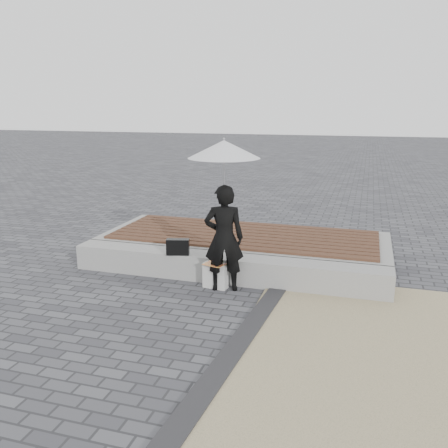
# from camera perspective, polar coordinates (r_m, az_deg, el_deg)

# --- Properties ---
(ground) EXTENTS (80.00, 80.00, 0.00)m
(ground) POSITION_cam_1_polar(r_m,az_deg,el_deg) (6.11, -4.35, -11.77)
(ground) COLOR #4F4F54
(ground) RESTS_ON ground
(edging_band) EXTENTS (0.61, 5.20, 0.04)m
(edging_band) POSITION_cam_1_polar(r_m,az_deg,el_deg) (5.47, 1.29, -14.80)
(edging_band) COLOR #29292B
(edging_band) RESTS_ON ground
(seating_ledge) EXTENTS (5.00, 0.45, 0.40)m
(seating_ledge) POSITION_cam_1_polar(r_m,az_deg,el_deg) (7.44, 0.07, -5.26)
(seating_ledge) COLOR #969591
(seating_ledge) RESTS_ON ground
(timber_platform) EXTENTS (5.00, 2.00, 0.40)m
(timber_platform) POSITION_cam_1_polar(r_m,az_deg,el_deg) (8.54, 2.40, -2.71)
(timber_platform) COLOR gray
(timber_platform) RESTS_ON ground
(timber_decking) EXTENTS (4.60, 1.80, 0.04)m
(timber_decking) POSITION_cam_1_polar(r_m,az_deg,el_deg) (8.48, 2.42, -1.29)
(timber_decking) COLOR brown
(timber_decking) RESTS_ON timber_platform
(woman) EXTENTS (0.66, 0.52, 1.58)m
(woman) POSITION_cam_1_polar(r_m,az_deg,el_deg) (6.89, 0.00, -1.71)
(woman) COLOR black
(woman) RESTS_ON ground
(parasol) EXTENTS (1.01, 1.01, 1.30)m
(parasol) POSITION_cam_1_polar(r_m,az_deg,el_deg) (6.66, 0.00, 8.95)
(parasol) COLOR #ACABB0
(parasol) RESTS_ON ground
(handbag) EXTENTS (0.37, 0.21, 0.25)m
(handbag) POSITION_cam_1_polar(r_m,az_deg,el_deg) (7.42, -5.55, -2.75)
(handbag) COLOR black
(handbag) RESTS_ON seating_ledge
(canvas_tote) EXTENTS (0.38, 0.20, 0.38)m
(canvas_tote) POSITION_cam_1_polar(r_m,az_deg,el_deg) (7.13, -1.03, -6.20)
(canvas_tote) COLOR silver
(canvas_tote) RESTS_ON ground
(magazine) EXTENTS (0.34, 0.28, 0.01)m
(magazine) POSITION_cam_1_polar(r_m,az_deg,el_deg) (7.02, -1.16, -4.83)
(magazine) COLOR #E93D52
(magazine) RESTS_ON canvas_tote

